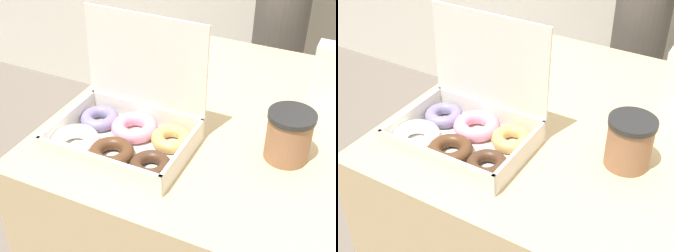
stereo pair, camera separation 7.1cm
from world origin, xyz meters
TOP-DOWN VIEW (x-y plane):
  - table at (0.00, 0.00)m, footprint 0.96×0.86m
  - donut_box at (-0.26, -0.22)m, footprint 0.33×0.25m
  - coffee_cup at (0.09, -0.11)m, footprint 0.10×0.10m

SIDE VIEW (x-z plane):
  - table at x=0.00m, z-range 0.00..0.73m
  - donut_box at x=-0.26m, z-range 0.63..0.91m
  - coffee_cup at x=0.09m, z-range 0.73..0.85m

